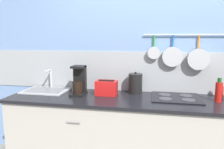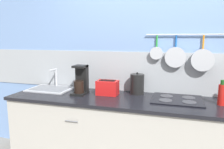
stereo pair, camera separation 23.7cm
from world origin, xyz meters
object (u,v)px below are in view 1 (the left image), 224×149
at_px(toaster, 106,88).
at_px(kettle, 135,83).
at_px(bottle_hot_sauce, 221,92).
at_px(bottle_vinegar, 219,91).
at_px(coffee_maker, 79,83).

xyz_separation_m(toaster, kettle, (0.32, 0.14, 0.03)).
height_order(kettle, bottle_hot_sauce, kettle).
bearing_deg(bottle_vinegar, toaster, 177.41).
distance_m(kettle, bottle_hot_sauce, 0.95).
relative_size(bottle_vinegar, bottle_hot_sauce, 1.64).
xyz_separation_m(bottle_vinegar, bottle_hot_sauce, (0.07, 0.19, -0.04)).
distance_m(coffee_maker, kettle, 0.66).
distance_m(toaster, bottle_vinegar, 1.19).
bearing_deg(bottle_hot_sauce, kettle, 179.45).
relative_size(coffee_maker, bottle_vinegar, 1.35).
height_order(coffee_maker, bottle_hot_sauce, coffee_maker).
bearing_deg(toaster, bottle_vinegar, -2.59).
height_order(bottle_vinegar, bottle_hot_sauce, bottle_vinegar).
xyz_separation_m(kettle, bottle_hot_sauce, (0.94, -0.01, -0.05)).
relative_size(toaster, bottle_hot_sauce, 1.71).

